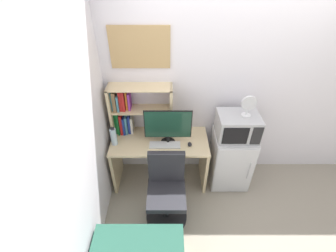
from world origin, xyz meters
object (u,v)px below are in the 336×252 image
monitor (169,126)px  mini_fridge (231,159)px  microwave (238,126)px  wall_corkboard (141,48)px  desk_chair (167,193)px  hutch_bookshelf (132,110)px  water_bottle (114,136)px  keyboard (165,145)px  computer_mouse (190,144)px  desk_fan (249,105)px

monitor → mini_fridge: bearing=2.5°
microwave → wall_corkboard: 1.46m
microwave → desk_chair: size_ratio=0.54×
hutch_bookshelf → desk_chair: hutch_bookshelf is taller
water_bottle → desk_chair: 0.93m
keyboard → computer_mouse: computer_mouse is taller
hutch_bookshelf → mini_fridge: 1.48m
keyboard → computer_mouse: size_ratio=4.63×
monitor → microwave: 0.84m
mini_fridge → desk_chair: (-0.86, -0.55, -0.01)m
monitor → computer_mouse: size_ratio=6.90×
microwave → wall_corkboard: wall_corkboard is taller
mini_fridge → keyboard: bearing=-173.8°
keyboard → microwave: microwave is taller
computer_mouse → microwave: size_ratio=0.17×
wall_corkboard → keyboard: bearing=-54.5°
desk_chair → microwave: bearing=33.0°
monitor → water_bottle: 0.68m
monitor → water_bottle: (-0.66, -0.02, -0.15)m
mini_fridge → microwave: size_ratio=1.64×
monitor → microwave: bearing=2.7°
water_bottle → microwave: bearing=2.4°
computer_mouse → mini_fridge: (0.57, 0.09, -0.34)m
monitor → water_bottle: size_ratio=2.28×
monitor → desk_fan: 0.95m
keyboard → microwave: 0.91m
water_bottle → mini_fridge: water_bottle is taller
computer_mouse → water_bottle: water_bottle is taller
mini_fridge → desk_chair: size_ratio=0.88×
water_bottle → wall_corkboard: (0.36, 0.34, 0.97)m
water_bottle → mini_fridge: 1.57m
desk_fan → desk_chair: bearing=-149.3°
hutch_bookshelf → wall_corkboard: (0.15, 0.10, 0.74)m
water_bottle → wall_corkboard: 1.09m
hutch_bookshelf → microwave: size_ratio=1.57×
desk_fan → wall_corkboard: size_ratio=0.40×
monitor → microwave: monitor is taller
computer_mouse → hutch_bookshelf: bearing=159.6°
desk_fan → mini_fridge: bearing=177.7°
monitor → desk_fan: size_ratio=2.13×
water_bottle → desk_fan: desk_fan is taller
wall_corkboard → hutch_bookshelf: bearing=-147.7°
hutch_bookshelf → desk_fan: 1.40m
desk_fan → desk_chair: desk_fan is taller
water_bottle → desk_chair: (0.64, -0.49, -0.45)m
hutch_bookshelf → desk_fan: hutch_bookshelf is taller
monitor → mini_fridge: 1.03m
desk_chair → desk_fan: bearing=30.7°
microwave → desk_chair: (-0.86, -0.56, -0.56)m
hutch_bookshelf → computer_mouse: (0.73, -0.27, -0.33)m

